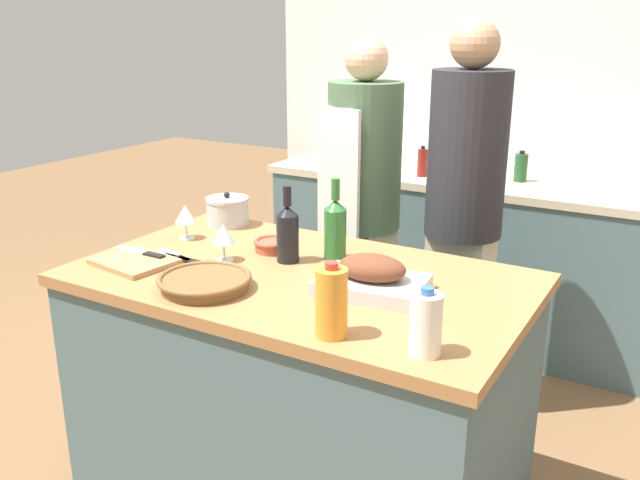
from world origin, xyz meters
name	(u,v)px	position (x,y,z in m)	size (l,w,h in m)	color
kitchen_island	(301,393)	(0.00, 0.00, 0.44)	(1.47, 0.87, 0.88)	#4C666B
back_counter	(463,255)	(0.00, 1.68, 0.44)	(2.17, 0.60, 0.89)	#4C666B
back_wall	(493,96)	(0.00, 2.03, 1.27)	(2.67, 0.10, 2.55)	silver
roasting_pan	(372,278)	(0.27, -0.02, 0.93)	(0.35, 0.27, 0.12)	#BCBCC1
wicker_basket	(205,282)	(-0.18, -0.26, 0.91)	(0.29, 0.29, 0.04)	brown
cutting_board	(134,262)	(-0.53, -0.20, 0.89)	(0.28, 0.24, 0.02)	#AD7F51
stock_pot	(227,211)	(-0.55, 0.33, 0.94)	(0.17, 0.17, 0.14)	#B7B7BC
mixing_bowl	(273,244)	(-0.21, 0.15, 0.91)	(0.14, 0.14, 0.04)	#A84C38
juice_jug	(331,302)	(0.31, -0.34, 0.98)	(0.08, 0.08, 0.20)	orange
milk_jug	(426,324)	(0.56, -0.32, 0.96)	(0.08, 0.08, 0.18)	white
wine_bottle_green	(288,232)	(-0.10, 0.08, 0.99)	(0.08, 0.08, 0.27)	black
wine_bottle_dark	(335,228)	(0.03, 0.19, 0.99)	(0.08, 0.08, 0.28)	#28662D
wine_glass_left	(223,235)	(-0.29, -0.02, 0.98)	(0.08, 0.08, 0.13)	silver
wine_glass_right	(185,215)	(-0.57, 0.11, 0.98)	(0.08, 0.08, 0.13)	silver
knife_chef	(173,257)	(-0.46, -0.09, 0.89)	(0.28, 0.03, 0.01)	#B7B7BC
knife_paring	(175,256)	(-0.47, -0.08, 0.89)	(0.18, 0.08, 0.01)	#B7B7BC
knife_bread	(142,252)	(-0.56, -0.15, 0.90)	(0.21, 0.03, 0.01)	#B7B7BC
stand_mixer	(445,149)	(-0.17, 1.77, 1.00)	(0.18, 0.14, 0.28)	silver
condiment_bottle_tall	(422,163)	(-0.21, 1.56, 0.96)	(0.05, 0.05, 0.16)	maroon
condiment_bottle_short	(521,167)	(0.27, 1.70, 0.96)	(0.07, 0.07, 0.16)	#234C28
person_cook_aproned	(363,202)	(-0.23, 0.90, 0.89)	(0.34, 0.36, 1.61)	beige
person_cook_guest	(464,205)	(0.24, 0.91, 0.94)	(0.32, 0.32, 1.68)	beige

